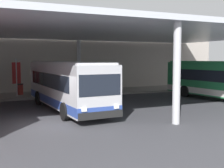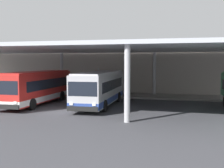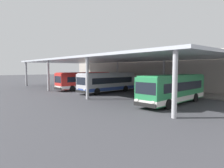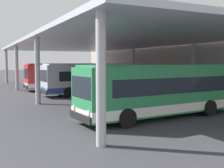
# 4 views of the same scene
# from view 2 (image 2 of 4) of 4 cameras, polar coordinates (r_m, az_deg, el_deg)

# --- Properties ---
(ground_plane) EXTENTS (200.00, 200.00, 0.00)m
(ground_plane) POSITION_cam_2_polar(r_m,az_deg,el_deg) (23.54, -10.53, -5.56)
(ground_plane) COLOR #3D3D42
(platform_kerb) EXTENTS (42.00, 4.50, 0.18)m
(platform_kerb) POSITION_cam_2_polar(r_m,az_deg,el_deg) (34.38, -2.04, -2.16)
(platform_kerb) COLOR gray
(platform_kerb) RESTS_ON ground
(station_building_facade) EXTENTS (48.00, 1.60, 6.75)m
(station_building_facade) POSITION_cam_2_polar(r_m,az_deg,el_deg) (37.27, -0.58, 3.42)
(station_building_facade) COLOR #ADA399
(station_building_facade) RESTS_ON ground
(canopy_shelter) EXTENTS (40.00, 17.00, 5.55)m
(canopy_shelter) POSITION_cam_2_polar(r_m,az_deg,el_deg) (28.26, -5.83, 6.98)
(canopy_shelter) COLOR silver
(canopy_shelter) RESTS_ON ground
(bus_nearest_bay) EXTENTS (2.90, 10.59, 3.17)m
(bus_nearest_bay) POSITION_cam_2_polar(r_m,az_deg,el_deg) (28.10, -14.90, -0.60)
(bus_nearest_bay) COLOR red
(bus_nearest_bay) RESTS_ON ground
(bus_second_bay) EXTENTS (3.09, 10.64, 3.17)m
(bus_second_bay) POSITION_cam_2_polar(r_m,az_deg,el_deg) (26.18, -2.47, -0.82)
(bus_second_bay) COLOR #B7B7BC
(bus_second_bay) RESTS_ON ground
(bench_waiting) EXTENTS (1.80, 0.45, 0.92)m
(bench_waiting) POSITION_cam_2_polar(r_m,az_deg,el_deg) (35.38, -6.66, -1.07)
(bench_waiting) COLOR brown
(bench_waiting) RESTS_ON platform_kerb
(trash_bin) EXTENTS (0.52, 0.52, 0.98)m
(trash_bin) POSITION_cam_2_polar(r_m,az_deg,el_deg) (34.46, -1.62, -1.16)
(trash_bin) COLOR maroon
(trash_bin) RESTS_ON platform_kerb
(banner_sign) EXTENTS (0.70, 0.12, 3.20)m
(banner_sign) POSITION_cam_2_polar(r_m,az_deg,el_deg) (33.50, -2.81, 0.91)
(banner_sign) COLOR #B2B2B7
(banner_sign) RESTS_ON platform_kerb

